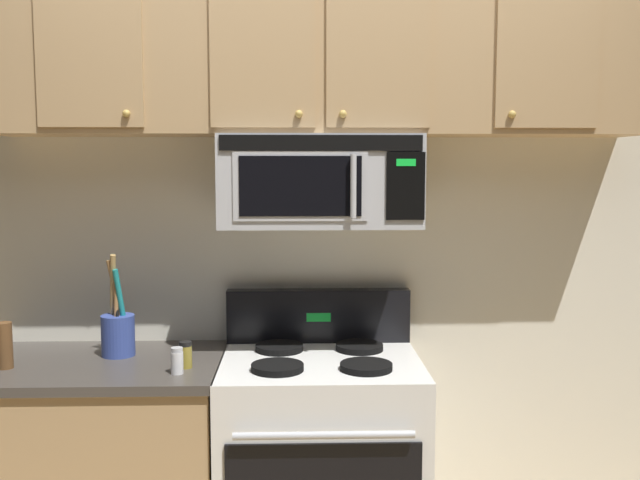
% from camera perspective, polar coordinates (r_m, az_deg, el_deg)
% --- Properties ---
extents(back_wall, '(5.20, 0.10, 2.70)m').
position_cam_1_polar(back_wall, '(3.05, -0.18, 0.58)').
color(back_wall, silver).
rests_on(back_wall, ground_plane).
extents(stove_range, '(0.76, 0.69, 1.12)m').
position_cam_1_polar(stove_range, '(2.91, 0.04, -17.66)').
color(stove_range, white).
rests_on(stove_range, ground_plane).
extents(over_range_microwave, '(0.76, 0.43, 0.35)m').
position_cam_1_polar(over_range_microwave, '(2.79, -0.04, 4.72)').
color(over_range_microwave, '#B7BABF').
extents(upper_cabinets, '(2.50, 0.36, 0.55)m').
position_cam_1_polar(upper_cabinets, '(2.84, -0.05, 13.83)').
color(upper_cabinets, tan).
extents(counter_segment, '(0.93, 0.65, 0.90)m').
position_cam_1_polar(counter_segment, '(3.02, -16.89, -17.39)').
color(counter_segment, tan).
rests_on(counter_segment, ground_plane).
extents(utensil_crock_blue, '(0.13, 0.13, 0.40)m').
position_cam_1_polar(utensil_crock_blue, '(2.91, -15.73, -6.87)').
color(utensil_crock_blue, '#384C9E').
rests_on(utensil_crock_blue, counter_segment).
extents(salt_shaker, '(0.04, 0.04, 0.09)m').
position_cam_1_polar(salt_shaker, '(2.63, -11.26, -9.37)').
color(salt_shaker, white).
rests_on(salt_shaker, counter_segment).
extents(pepper_mill, '(0.06, 0.06, 0.17)m').
position_cam_1_polar(pepper_mill, '(2.87, -23.72, -7.66)').
color(pepper_mill, brown).
rests_on(pepper_mill, counter_segment).
extents(spice_jar, '(0.05, 0.05, 0.10)m').
position_cam_1_polar(spice_jar, '(2.69, -10.61, -8.94)').
color(spice_jar, olive).
rests_on(spice_jar, counter_segment).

